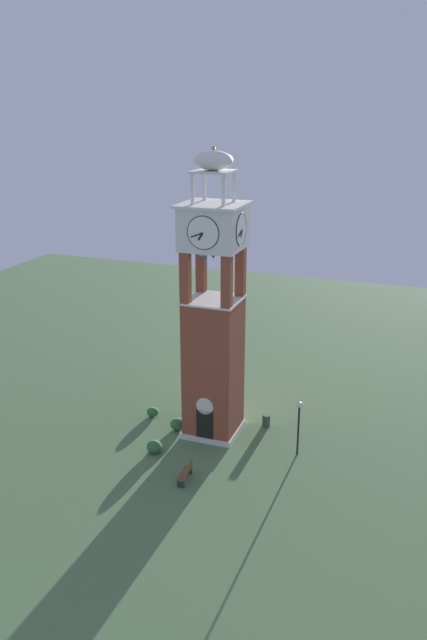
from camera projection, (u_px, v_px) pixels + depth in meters
ground at (214, 431)px, 40.26m from camera, size 80.00×80.00×0.00m
clock_tower at (213, 326)px, 37.89m from camera, size 3.72×3.72×17.87m
park_bench at (186, 473)px, 34.81m from camera, size 0.57×1.63×0.95m
lamp_post at (299, 418)px, 36.78m from camera, size 0.36×0.36×3.52m
trash_bin at (266, 420)px, 40.82m from camera, size 0.52×0.52×0.80m
shrub_near_entry at (154, 447)px, 37.66m from camera, size 0.92×0.92×0.80m
shrub_left_of_tower at (178, 424)px, 40.40m from camera, size 1.03×1.03×0.73m
shrub_behind_bench at (153, 412)px, 42.15m from camera, size 0.81×0.81×0.61m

